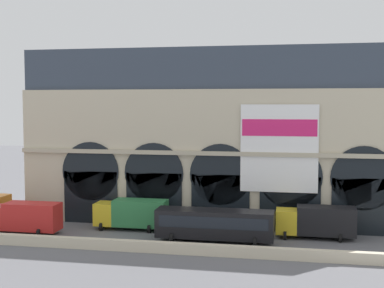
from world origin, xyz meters
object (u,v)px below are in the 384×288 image
Objects in this scene: bus_center at (215,224)px; box_truck_mideast at (316,221)px; box_truck_midwest at (132,213)px; box_truck_west at (24,217)px.

box_truck_mideast is (9.44, 3.38, -0.08)m from bus_center.
box_truck_mideast is at bearing -0.23° from box_truck_midwest.
bus_center is at bearing -160.27° from box_truck_mideast.
box_truck_mideast is (28.71, 3.50, 0.00)m from box_truck_west.
box_truck_west is 10.75m from box_truck_midwest.
box_truck_mideast is at bearing 19.73° from bus_center.
box_truck_west is at bearing -173.04° from box_truck_mideast.
box_truck_west is at bearing -179.64° from bus_center.
box_truck_west reaches higher than bus_center.
box_truck_midwest is 9.76m from bus_center.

